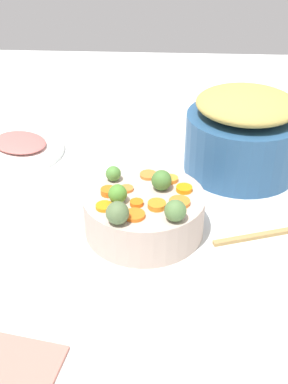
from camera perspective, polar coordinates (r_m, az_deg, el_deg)
name	(u,v)px	position (r m, az deg, el deg)	size (l,w,h in m)	color
tabletop	(124,233)	(0.97, -2.43, -4.89)	(2.40, 2.40, 0.02)	silver
serving_bowl_carrots	(144,214)	(0.93, 0.00, -2.65)	(0.24, 0.24, 0.08)	#BEA899
metal_pot	(242,143)	(1.15, 11.68, 5.76)	(0.27, 0.27, 0.14)	#28507B
stuffing_mound	(247,104)	(1.11, 12.25, 10.30)	(0.23, 0.23, 0.06)	tan
carrot_slice_0	(171,179)	(0.95, 3.24, 1.55)	(0.03, 0.03, 0.01)	orange
carrot_slice_1	(184,189)	(0.93, 4.84, 0.39)	(0.03, 0.03, 0.01)	orange
carrot_slice_2	(127,189)	(0.93, -2.08, 0.39)	(0.03, 0.03, 0.01)	orange
carrot_slice_3	(135,215)	(0.85, -1.12, -2.79)	(0.04, 0.04, 0.01)	orange
carrot_slice_4	(148,175)	(0.97, 0.53, 2.05)	(0.04, 0.04, 0.01)	orange
carrot_slice_5	(179,202)	(0.89, 4.28, -1.22)	(0.04, 0.04, 0.01)	orange
carrot_slice_6	(137,203)	(0.88, -0.89, -1.33)	(0.03, 0.03, 0.01)	orange
carrot_slice_7	(104,206)	(0.88, -4.79, -1.73)	(0.03, 0.03, 0.01)	orange
carrot_slice_8	(157,205)	(0.87, 1.55, -1.57)	(0.03, 0.03, 0.01)	orange
carrot_slice_9	(108,191)	(0.91, -4.30, 0.10)	(0.03, 0.03, 0.01)	orange
brussels_sprout_0	(161,180)	(0.92, 2.11, 1.43)	(0.04, 0.04, 0.04)	#467633
brussels_sprout_1	(118,194)	(0.88, -3.18, -0.20)	(0.04, 0.04, 0.04)	#4C872E
brussels_sprout_2	(113,174)	(0.95, -3.71, 2.22)	(0.03, 0.03, 0.03)	#4E8438
brussels_sprout_3	(117,213)	(0.83, -3.28, -2.52)	(0.04, 0.04, 0.04)	#536B41
brussels_sprout_4	(175,211)	(0.84, 3.78, -2.25)	(0.04, 0.04, 0.04)	#52763F
ham_plate	(12,151)	(1.28, -15.58, 4.77)	(0.27, 0.27, 0.01)	white
ham_slice_main	(20,142)	(1.28, -14.69, 5.80)	(0.15, 0.12, 0.02)	#C66660
dish_towel	(5,371)	(0.75, -16.37, -19.96)	(0.12, 0.15, 0.01)	#BB7264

